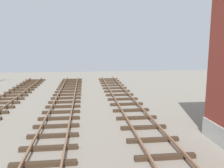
{
  "coord_description": "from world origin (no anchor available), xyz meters",
  "views": [
    {
      "loc": [
        -2.08,
        -0.62,
        4.46
      ],
      "look_at": [
        -0.36,
        13.6,
        2.1
      ],
      "focal_mm": 37.03,
      "sensor_mm": 36.0,
      "label": 1
    }
  ],
  "objects": []
}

